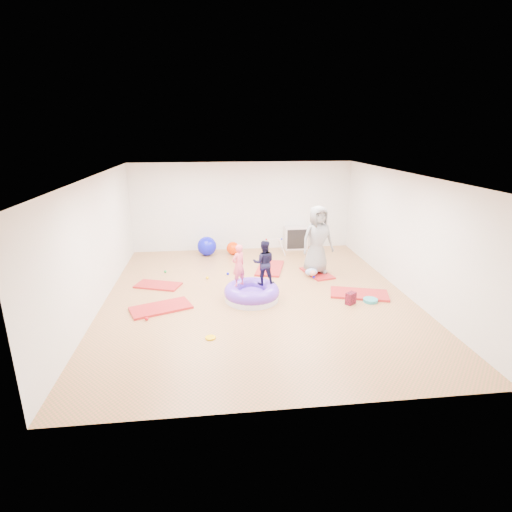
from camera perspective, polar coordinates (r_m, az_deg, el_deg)
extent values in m
cube|color=#C1734A|center=(9.41, 0.21, -5.78)|extent=(7.00, 8.00, 0.01)
cube|color=white|center=(8.70, 0.23, 11.43)|extent=(7.00, 8.00, 0.01)
cube|color=silver|center=(12.84, -1.93, 7.05)|extent=(7.00, 0.01, 2.80)
cube|color=silver|center=(5.24, 5.52, -8.80)|extent=(7.00, 0.01, 2.80)
cube|color=silver|center=(9.23, -21.91, 1.65)|extent=(0.01, 8.00, 2.80)
cube|color=silver|center=(9.98, 20.62, 2.92)|extent=(0.01, 8.00, 2.80)
cube|color=red|center=(9.01, -13.43, -7.21)|extent=(1.42, 1.06, 0.05)
cube|color=red|center=(10.30, -13.82, -4.07)|extent=(1.22, 0.89, 0.05)
cube|color=red|center=(11.22, 2.00, -1.74)|extent=(1.01, 1.46, 0.06)
cube|color=red|center=(9.79, 14.52, -5.26)|extent=(1.46, 1.02, 0.06)
cube|color=red|center=(10.97, 8.70, -2.43)|extent=(0.78, 1.17, 0.04)
cylinder|color=silver|center=(9.22, -0.62, -5.82)|extent=(1.23, 1.23, 0.14)
torus|color=#5D30C9|center=(9.17, -0.62, -5.08)|extent=(1.27, 1.27, 0.34)
ellipsoid|color=#5D30C9|center=(9.20, -0.62, -5.54)|extent=(0.68, 0.68, 0.30)
imported|color=#F4566B|center=(9.02, -2.52, -1.03)|extent=(0.43, 0.40, 0.98)
imported|color=black|center=(9.08, 1.12, -0.66)|extent=(0.54, 0.44, 1.04)
imported|color=slate|center=(10.71, 8.77, 2.31)|extent=(1.00, 0.76, 1.82)
ellipsoid|color=#8CA7DC|center=(10.68, 7.90, -2.27)|extent=(0.33, 0.21, 0.19)
sphere|color=#E2927F|center=(10.53, 8.11, -2.43)|extent=(0.16, 0.16, 0.16)
sphere|color=red|center=(8.56, -15.35, -8.65)|extent=(0.08, 0.08, 0.08)
sphere|color=green|center=(11.20, -12.83, -2.17)|extent=(0.08, 0.08, 0.08)
sphere|color=#F7BE00|center=(11.35, -2.46, -1.45)|extent=(0.08, 0.08, 0.08)
sphere|color=#0D0FD1|center=(10.78, -4.05, -2.53)|extent=(0.08, 0.08, 0.08)
sphere|color=#F7BE00|center=(10.53, -6.97, -3.11)|extent=(0.08, 0.08, 0.08)
sphere|color=#0D0FD1|center=(10.60, 8.28, -3.02)|extent=(0.08, 0.08, 0.08)
sphere|color=#0D0FD1|center=(12.47, -7.03, 1.41)|extent=(0.59, 0.59, 0.59)
sphere|color=#E93001|center=(12.51, -3.31, 1.11)|extent=(0.40, 0.40, 0.40)
cylinder|color=silver|center=(12.28, 1.66, 1.14)|extent=(0.19, 0.19, 0.50)
cylinder|color=silver|center=(12.69, 1.39, 1.68)|extent=(0.19, 0.19, 0.50)
cylinder|color=silver|center=(12.36, 3.79, 1.21)|extent=(0.19, 0.19, 0.50)
cylinder|color=silver|center=(12.76, 3.45, 1.74)|extent=(0.19, 0.19, 0.50)
cylinder|color=silver|center=(12.46, 2.59, 2.41)|extent=(0.48, 0.03, 0.03)
sphere|color=red|center=(12.43, 1.49, 2.38)|extent=(0.06, 0.06, 0.06)
sphere|color=#0D0FD1|center=(12.50, 3.68, 2.44)|extent=(0.06, 0.06, 0.06)
cube|color=silver|center=(13.12, 5.70, 2.60)|extent=(0.74, 0.36, 0.74)
cube|color=black|center=(12.96, 5.86, 2.40)|extent=(0.64, 0.02, 0.64)
cube|color=silver|center=(13.07, 5.75, 2.54)|extent=(0.02, 0.25, 0.65)
cube|color=silver|center=(13.07, 5.75, 2.54)|extent=(0.65, 0.25, 0.02)
cylinder|color=teal|center=(9.47, 16.03, -6.10)|extent=(0.32, 0.32, 0.07)
cube|color=maroon|center=(9.21, 13.39, -5.91)|extent=(0.28, 0.26, 0.27)
cylinder|color=#F7BE00|center=(7.66, -6.52, -11.52)|extent=(0.20, 0.20, 0.03)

